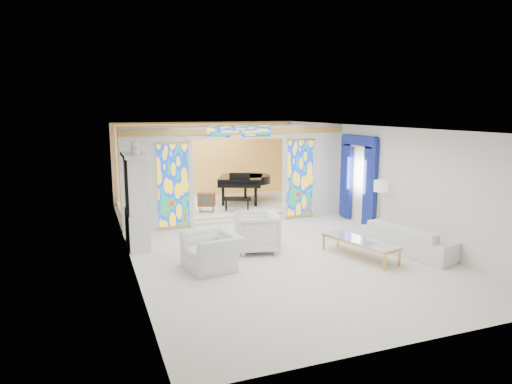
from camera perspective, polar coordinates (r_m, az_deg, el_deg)
name	(u,v)px	position (r m, az deg, el deg)	size (l,w,h in m)	color
floor	(262,239)	(12.41, 0.80, -5.93)	(12.00, 12.00, 0.00)	white
ceiling	(263,128)	(11.93, 0.83, 8.05)	(7.00, 12.00, 0.02)	white
wall_back	(206,161)	(17.75, -6.27, 3.87)	(7.00, 0.02, 3.00)	silver
wall_front	(414,248)	(6.98, 19.17, -6.66)	(7.00, 0.02, 3.00)	silver
wall_left	(126,193)	(11.30, -15.95, -0.13)	(0.02, 12.00, 3.00)	silver
wall_right	(374,178)	(13.73, 14.55, 1.72)	(0.02, 12.00, 3.00)	silver
partition_wall	(239,170)	(13.91, -2.18, 2.79)	(7.00, 0.22, 3.00)	silver
stained_glass_left	(173,186)	(13.37, -10.31, 0.80)	(0.90, 0.04, 2.40)	gold
stained_glass_right	(300,178)	(14.63, 5.53, 1.72)	(0.90, 0.04, 2.40)	gold
stained_glass_transom	(240,131)	(13.71, -2.07, 7.58)	(2.00, 0.04, 0.34)	gold
alcove_platform	(220,206)	(16.16, -4.50, -1.80)	(6.80, 3.80, 0.18)	white
gold_curtain_back	(207,161)	(17.64, -6.17, 3.83)	(6.70, 0.10, 2.90)	gold
chandelier	(226,136)	(15.79, -3.82, 6.94)	(0.48, 0.48, 0.30)	#CE9448
blue_drapes	(358,172)	(14.24, 12.63, 2.42)	(0.14, 1.85, 2.65)	navy
china_cabinet	(136,201)	(11.97, -14.76, -1.12)	(0.56, 1.46, 2.72)	silver
armchair_left	(211,251)	(10.17, -5.59, -7.37)	(1.20, 1.04, 0.78)	white
armchair_right	(256,232)	(11.28, 0.05, -5.04)	(1.03, 1.06, 0.97)	white
sofa	(409,238)	(11.82, 18.61, -5.53)	(2.43, 0.95, 0.71)	white
side_table	(226,241)	(10.92, -3.81, -6.13)	(0.60, 0.60, 0.59)	silver
vase	(226,229)	(10.84, -3.83, -4.61)	(0.18, 0.18, 0.19)	silver
coffee_table	(360,241)	(11.07, 12.85, -6.02)	(1.14, 2.08, 0.45)	silver
floor_lamp	(381,189)	(12.98, 15.33, 0.40)	(0.49, 0.49, 1.55)	#CE9448
grand_piano	(245,180)	(16.44, -1.37, 1.46)	(2.52, 2.94, 1.13)	black
tv_console	(206,199)	(14.89, -6.21, -0.91)	(0.64, 0.55, 0.63)	brown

